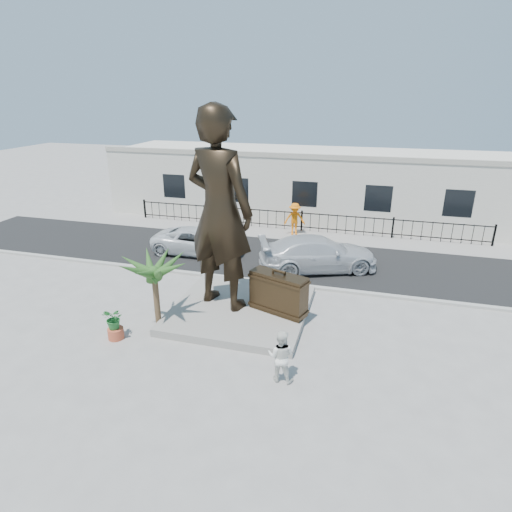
{
  "coord_description": "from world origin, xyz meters",
  "views": [
    {
      "loc": [
        4.13,
        -12.92,
        8.3
      ],
      "look_at": [
        0.0,
        2.0,
        2.3
      ],
      "focal_mm": 30.0,
      "sensor_mm": 36.0,
      "label": 1
    }
  ],
  "objects_px": {
    "suitcase": "(278,293)",
    "car_white": "(198,241)",
    "statue": "(220,211)",
    "tourist": "(281,356)"
  },
  "relations": [
    {
      "from": "suitcase",
      "to": "tourist",
      "type": "height_order",
      "value": "suitcase"
    },
    {
      "from": "statue",
      "to": "tourist",
      "type": "distance_m",
      "value": 5.98
    },
    {
      "from": "statue",
      "to": "car_white",
      "type": "relative_size",
      "value": 1.55
    },
    {
      "from": "statue",
      "to": "tourist",
      "type": "xyz_separation_m",
      "value": [
        3.24,
        -3.8,
        -3.28
      ]
    },
    {
      "from": "suitcase",
      "to": "car_white",
      "type": "xyz_separation_m",
      "value": [
        -5.77,
        5.85,
        -0.39
      ]
    },
    {
      "from": "suitcase",
      "to": "tourist",
      "type": "xyz_separation_m",
      "value": [
        0.91,
        -3.69,
        -0.24
      ]
    },
    {
      "from": "suitcase",
      "to": "car_white",
      "type": "height_order",
      "value": "suitcase"
    },
    {
      "from": "suitcase",
      "to": "tourist",
      "type": "distance_m",
      "value": 3.8
    },
    {
      "from": "statue",
      "to": "suitcase",
      "type": "xyz_separation_m",
      "value": [
        2.33,
        -0.12,
        -3.04
      ]
    },
    {
      "from": "statue",
      "to": "car_white",
      "type": "height_order",
      "value": "statue"
    }
  ]
}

